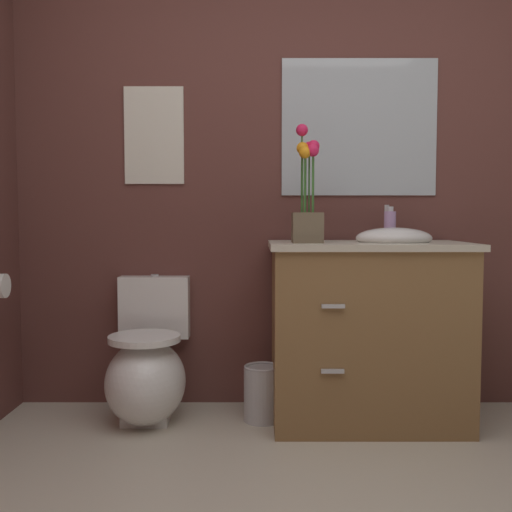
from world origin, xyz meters
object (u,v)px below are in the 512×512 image
object	(u,v)px
trash_bin	(262,393)
wall_poster	(154,135)
flower_vase	(307,202)
toilet	(147,371)
vanity_cabinet	(367,330)
soap_bottle	(389,226)
wall_mirror	(359,127)

from	to	relation	value
trash_bin	wall_poster	bearing A→B (deg)	153.49
flower_vase	trash_bin	world-z (taller)	flower_vase
toilet	vanity_cabinet	size ratio (longest dim) A/B	0.66
toilet	vanity_cabinet	world-z (taller)	vanity_cabinet
toilet	flower_vase	xyz separation A→B (m)	(0.77, -0.08, 0.81)
soap_bottle	trash_bin	xyz separation A→B (m)	(-0.63, -0.10, -0.81)
wall_mirror	toilet	bearing A→B (deg)	-165.84
soap_bottle	wall_poster	distance (m)	1.29
flower_vase	wall_mirror	bearing A→B (deg)	49.34
toilet	wall_mirror	xyz separation A→B (m)	(1.06, 0.27, 1.21)
soap_bottle	wall_mirror	world-z (taller)	wall_mirror
flower_vase	soap_bottle	distance (m)	0.47
vanity_cabinet	soap_bottle	size ratio (longest dim) A/B	6.13
toilet	wall_poster	bearing A→B (deg)	90.00
vanity_cabinet	wall_poster	size ratio (longest dim) A/B	2.10
trash_bin	wall_poster	size ratio (longest dim) A/B	0.55
toilet	vanity_cabinet	xyz separation A→B (m)	(1.06, -0.03, 0.20)
vanity_cabinet	wall_mirror	world-z (taller)	wall_mirror
trash_bin	wall_poster	xyz separation A→B (m)	(-0.56, 0.28, 1.27)
trash_bin	wall_mirror	bearing A→B (deg)	29.03
wall_poster	wall_mirror	world-z (taller)	wall_mirror
toilet	soap_bottle	world-z (taller)	soap_bottle
flower_vase	wall_poster	size ratio (longest dim) A/B	1.10
toilet	wall_poster	distance (m)	1.20
vanity_cabinet	trash_bin	world-z (taller)	vanity_cabinet
flower_vase	wall_mirror	world-z (taller)	wall_mirror
vanity_cabinet	wall_poster	distance (m)	1.46
trash_bin	wall_poster	world-z (taller)	wall_poster
wall_mirror	vanity_cabinet	bearing A→B (deg)	-89.48
wall_poster	toilet	bearing A→B (deg)	-90.00
toilet	soap_bottle	distance (m)	1.38
toilet	soap_bottle	xyz separation A→B (m)	(1.19, 0.09, 0.70)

